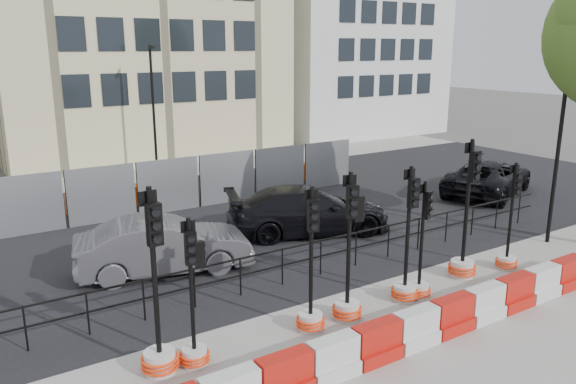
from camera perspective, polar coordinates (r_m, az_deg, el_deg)
ground at (r=14.29m, az=6.17°, el=-10.00°), size 120.00×120.00×0.00m
sidewalk_near at (r=12.36m, az=15.19°, el=-14.54°), size 40.00×6.00×0.02m
road at (r=19.85m, az=-6.57°, el=-2.86°), size 40.00×14.00×0.03m
sidewalk_far at (r=27.96m, az=-14.78°, el=1.85°), size 40.00×4.00×0.02m
building_white at (r=40.85m, az=5.80°, el=17.37°), size 12.00×9.06×16.00m
kerb_railing at (r=14.91m, az=3.35°, el=-6.02°), size 18.00×0.04×1.00m
heras_fencing at (r=22.41m, az=-8.57°, el=0.79°), size 14.33×1.72×2.00m
lamp_post_far at (r=26.66m, az=-13.50°, el=8.34°), size 0.12×0.56×6.00m
lamp_post_near at (r=18.61m, az=25.91°, el=4.76°), size 0.12×0.56×6.00m
barrier_row at (r=12.31m, az=14.60°, el=-12.75°), size 12.55×0.50×0.80m
traffic_signal_a at (r=10.91m, az=-13.00°, el=-14.14°), size 0.71×0.71×3.59m
traffic_signal_b at (r=11.04m, az=-9.52°, el=-13.84°), size 0.58×0.58×2.95m
traffic_signal_c at (r=12.15m, az=2.34°, el=-11.09°), size 0.63×0.63×3.19m
traffic_signal_d at (r=12.60m, az=6.15°, el=-9.47°), size 0.67×0.67×3.38m
traffic_signal_e at (r=13.75m, az=11.89°, el=-8.15°), size 0.65×0.65×3.30m
traffic_signal_f at (r=14.00m, az=13.31°, el=-7.77°), size 0.57×0.57×2.91m
traffic_signal_g at (r=15.48m, az=17.44°, el=-5.61°), size 0.73×0.73×3.69m
traffic_signal_h at (r=16.46m, az=21.45°, el=-5.30°), size 0.59×0.59×2.98m
car_b at (r=15.42m, az=-12.47°, el=-5.34°), size 3.67×5.34×1.52m
car_c at (r=18.24m, az=2.09°, el=-1.85°), size 5.48×6.67×1.54m
car_d at (r=24.49m, az=19.67°, el=1.45°), size 5.98×6.91×1.46m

